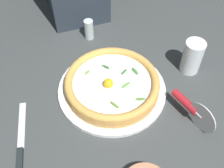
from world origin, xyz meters
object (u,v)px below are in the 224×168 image
Objects in this scene: pizza_cutter at (191,108)px; table_knife at (20,151)px; pepper_shaker at (89,29)px; drinking_glass at (192,59)px; pizza at (112,84)px.

pizza_cutter is 0.46m from table_knife.
pepper_shaker is at bearing 127.71° from pizza_cutter.
drinking_glass is 0.36m from pepper_shaker.
pizza_cutter is 0.45m from pepper_shaker.
pepper_shaker reaches higher than pizza.
pizza is at bearing -75.15° from pepper_shaker.
drinking_glass reaches higher than pepper_shaker.
pizza is 2.51× the size of drinking_glass.
table_knife is 0.56m from drinking_glass.
table_knife is 3.28× the size of pepper_shaker.
table_knife is at bearing -152.57° from drinking_glass.
pizza_cutter is at bearing -104.14° from drinking_glass.
pizza_cutter reaches higher than pizza.
drinking_glass is at bearing 16.42° from pizza.
table_knife is at bearing -170.07° from pizza_cutter.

